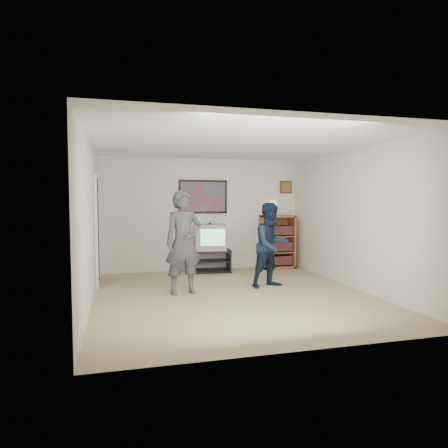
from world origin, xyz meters
name	(u,v)px	position (x,y,z in m)	size (l,w,h in m)	color
room_shell	(228,220)	(0.00, 0.35, 1.25)	(4.51, 5.00, 2.51)	#95805E
media_stand	(208,261)	(0.06, 2.23, 0.24)	(1.01, 0.63, 0.48)	black
crt_television	(210,237)	(0.10, 2.23, 0.77)	(0.67, 0.57, 0.57)	gray
bookshelf	(278,242)	(1.72, 2.28, 0.61)	(0.74, 0.42, 1.22)	brown
table_lamp	(273,208)	(1.60, 2.28, 1.40)	(0.22, 0.22, 0.35)	beige
person_tall	(184,242)	(-0.78, 0.36, 0.87)	(0.64, 0.42, 1.75)	#3F3F42
person_short	(271,245)	(0.85, 0.47, 0.77)	(0.75, 0.58, 1.54)	#121D31
controller_left	(181,228)	(-0.80, 0.53, 1.11)	(0.04, 0.13, 0.04)	white
controller_right	(265,232)	(0.79, 0.65, 0.99)	(0.03, 0.12, 0.03)	white
poster	(203,197)	(0.00, 2.48, 1.65)	(1.10, 0.03, 0.75)	black
air_vent	(178,183)	(-0.55, 2.48, 1.95)	(0.28, 0.02, 0.14)	white
small_picture	(286,187)	(2.00, 2.48, 1.88)	(0.30, 0.03, 0.30)	#442C15
doorway	(97,231)	(-2.23, 1.60, 1.00)	(0.03, 0.85, 2.00)	black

